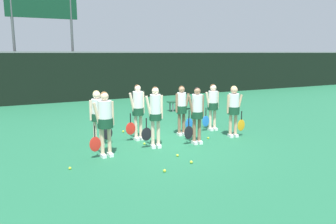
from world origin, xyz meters
name	(u,v)px	position (x,y,z in m)	size (l,w,h in m)	color
ground_plane	(168,141)	(0.00, 0.00, 0.00)	(140.00, 140.00, 0.00)	#216642
fence_windscreen	(90,76)	(0.00, 9.80, 1.40)	(60.00, 0.08, 2.78)	black
scoreboard	(42,12)	(-2.22, 10.83, 4.90)	(3.72, 0.15, 6.27)	#515156
bench_courtside	(184,102)	(3.18, 4.64, 0.40)	(1.73, 0.55, 0.47)	#19472D
player_0	(105,118)	(-2.16, -0.64, 1.03)	(0.69, 0.41, 1.73)	beige
player_1	(155,112)	(-0.64, -0.46, 1.04)	(0.65, 0.35, 1.77)	beige
player_2	(197,111)	(0.64, -0.65, 1.00)	(0.65, 0.36, 1.71)	#8C664C
player_3	(234,107)	(2.14, -0.48, 0.99)	(0.65, 0.38, 1.67)	tan
player_4	(98,113)	(-2.05, 0.53, 0.97)	(0.66, 0.37, 1.63)	beige
player_5	(138,108)	(-0.77, 0.56, 1.02)	(0.65, 0.36, 1.74)	beige
player_6	(182,107)	(0.75, 0.46, 0.96)	(0.62, 0.34, 1.65)	#8C664C
player_7	(213,103)	(2.06, 0.59, 0.97)	(0.66, 0.38, 1.64)	beige
tennis_ball_0	(208,138)	(1.26, -0.37, 0.03)	(0.07, 0.07, 0.07)	#CCE033
tennis_ball_1	(123,131)	(-0.87, 1.69, 0.03)	(0.07, 0.07, 0.07)	#CCE033
tennis_ball_2	(144,144)	(-0.82, -0.06, 0.03)	(0.06, 0.06, 0.06)	#CCE033
tennis_ball_3	(177,155)	(-0.48, -1.50, 0.03)	(0.07, 0.07, 0.07)	#CCE033
tennis_ball_4	(165,171)	(-1.29, -2.38, 0.04)	(0.07, 0.07, 0.07)	#CCE033
tennis_ball_5	(70,168)	(-3.20, -1.21, 0.03)	(0.07, 0.07, 0.07)	#CCE033
tennis_ball_6	(191,162)	(-0.43, -2.14, 0.04)	(0.07, 0.07, 0.07)	#CCE033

